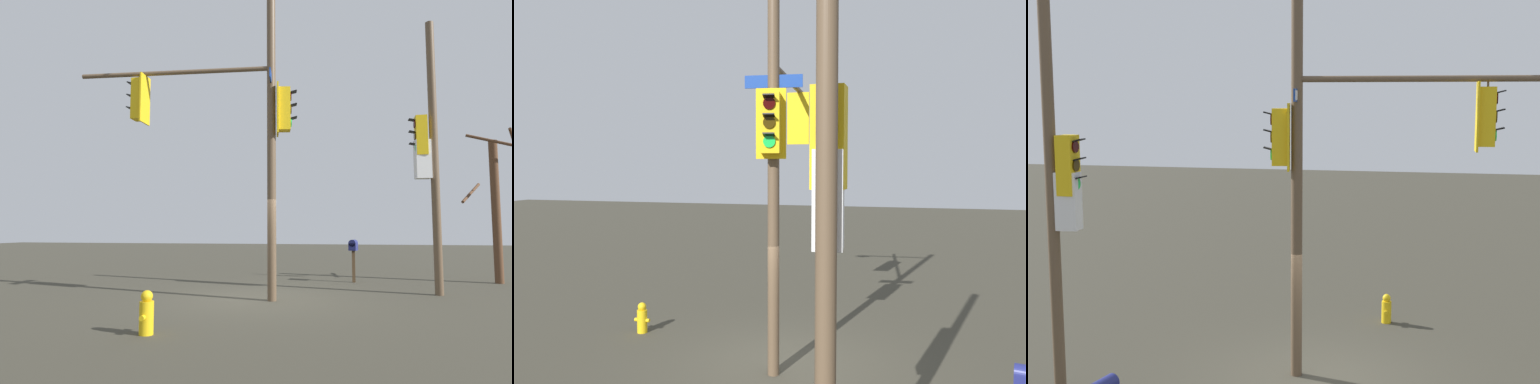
{
  "view_description": "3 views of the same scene",
  "coord_description": "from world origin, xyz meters",
  "views": [
    {
      "loc": [
        -10.52,
        -2.03,
        1.75
      ],
      "look_at": [
        -0.68,
        -0.19,
        2.65
      ],
      "focal_mm": 29.38,
      "sensor_mm": 36.0,
      "label": 1
    },
    {
      "loc": [
        2.34,
        -9.92,
        4.05
      ],
      "look_at": [
        -0.13,
        -0.76,
        3.54
      ],
      "focal_mm": 36.24,
      "sensor_mm": 36.0,
      "label": 2
    },
    {
      "loc": [
        13.04,
        2.01,
        5.54
      ],
      "look_at": [
        -0.32,
        -0.78,
        3.7
      ],
      "focal_mm": 48.76,
      "sensor_mm": 36.0,
      "label": 3
    }
  ],
  "objects": [
    {
      "name": "ground_plane",
      "position": [
        0.0,
        0.0,
        0.0
      ],
      "size": [
        80.0,
        80.0,
        0.0
      ],
      "primitive_type": "plane",
      "color": "#3B382D"
    },
    {
      "name": "main_signal_pole_assembly",
      "position": [
        -0.35,
        0.24,
        5.21
      ],
      "size": [
        3.58,
        5.81,
        9.38
      ],
      "rotation": [
        0.0,
        0.0,
        1.64
      ],
      "color": "brown",
      "rests_on": "ground"
    },
    {
      "name": "mailbox",
      "position": [
        3.94,
        -2.64,
        1.11
      ],
      "size": [
        0.48,
        0.33,
        1.41
      ],
      "rotation": [
        0.0,
        0.0,
        4.48
      ],
      "color": "#4C3823",
      "rests_on": "ground"
    },
    {
      "name": "fire_hydrant",
      "position": [
        -3.82,
        1.09,
        0.34
      ],
      "size": [
        0.38,
        0.24,
        0.73
      ],
      "color": "yellow",
      "rests_on": "ground"
    },
    {
      "name": "secondary_pole_assembly",
      "position": [
        1.53,
        -4.62,
        3.87
      ],
      "size": [
        0.37,
        0.76,
        7.58
      ],
      "rotation": [
        0.0,
        0.0,
        1.65
      ],
      "color": "brown",
      "rests_on": "ground"
    },
    {
      "name": "bare_tree_behind_pole",
      "position": [
        4.5,
        -7.28,
        2.54
      ],
      "size": [
        2.08,
        2.07,
        4.94
      ],
      "color": "brown",
      "rests_on": "ground"
    }
  ]
}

